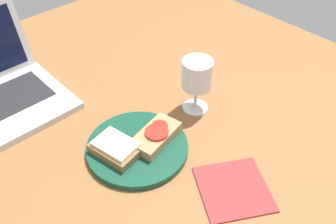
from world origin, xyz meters
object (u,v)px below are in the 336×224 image
(plate, at_px, (137,148))
(sandwich_with_tomato, at_px, (157,135))
(wine_glass, at_px, (197,76))
(napkin, at_px, (234,189))
(sandwich_with_cheese, at_px, (116,148))

(plate, relative_size, sandwich_with_tomato, 1.73)
(wine_glass, height_order, napkin, wine_glass)
(wine_glass, bearing_deg, sandwich_with_cheese, 179.21)
(plate, relative_size, napkin, 1.62)
(sandwich_with_tomato, relative_size, sandwich_with_cheese, 1.12)
(plate, height_order, napkin, plate)
(sandwich_with_tomato, bearing_deg, plate, 160.78)
(sandwich_with_tomato, bearing_deg, napkin, -81.63)
(napkin, bearing_deg, plate, 109.01)
(plate, distance_m, wine_glass, 0.22)
(plate, height_order, sandwich_with_tomato, sandwich_with_tomato)
(plate, distance_m, napkin, 0.23)
(plate, height_order, sandwich_with_cheese, sandwich_with_cheese)
(sandwich_with_cheese, distance_m, wine_glass, 0.25)
(wine_glass, bearing_deg, plate, -176.48)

